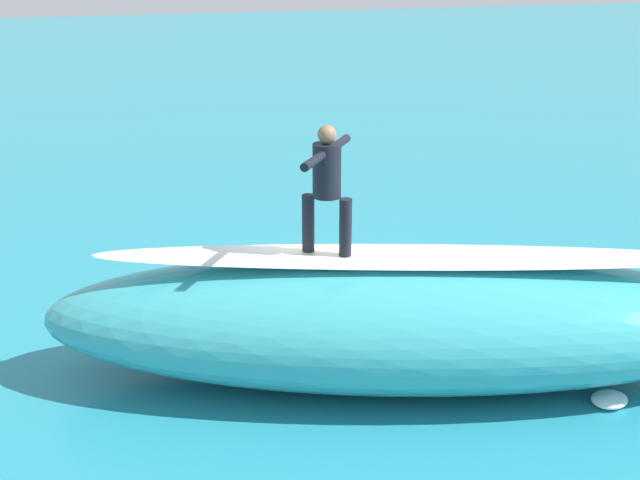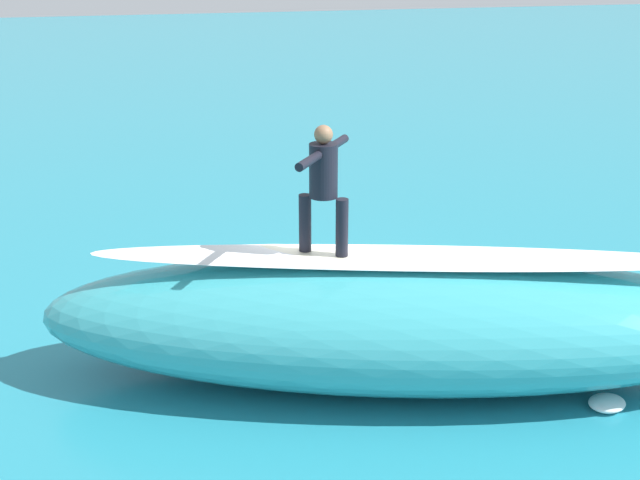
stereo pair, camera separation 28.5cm
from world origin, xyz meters
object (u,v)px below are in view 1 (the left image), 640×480
Objects in this scene: surfboard_riding at (327,256)px; surfer_paddling at (321,266)px; surfboard_paddling at (315,276)px; surfer_riding at (327,180)px.

surfboard_riding reaches higher than surfer_paddling.
surfer_paddling is at bearing 180.00° from surfboard_paddling.
surfer_paddling is at bearing -69.26° from surfboard_riding.
surfboard_riding is 3.99m from surfboard_paddling.
surfer_paddling is (-0.96, -3.49, -2.63)m from surfer_riding.
surfboard_paddling is at bearing -67.42° from surfboard_riding.
surfer_paddling is (-0.12, -0.01, 0.17)m from surfboard_paddling.
surfer_riding is 4.54m from surfboard_paddling.
surfboard_riding is 1.22× the size of surfer_paddling.
surfer_paddling is at bearing -69.26° from surfer_riding.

